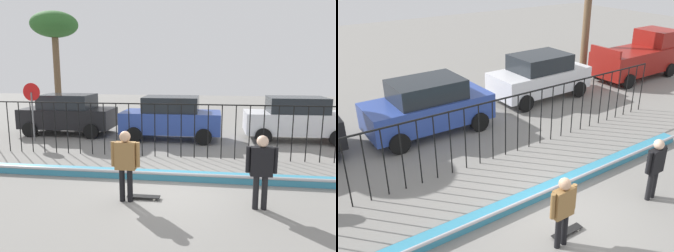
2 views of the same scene
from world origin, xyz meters
TOP-DOWN VIEW (x-y plane):
  - ground_plane at (0.00, 0.00)m, footprint 60.00×60.00m
  - bowl_coping_ledge at (0.00, 0.84)m, footprint 11.00×0.40m
  - perimeter_fence at (0.00, 3.20)m, footprint 14.04×0.04m
  - skateboarder at (-0.91, -0.82)m, footprint 0.69×0.26m
  - skateboard at (-0.53, -0.63)m, footprint 0.80×0.20m
  - camera_operator at (2.16, -0.85)m, footprint 0.68×0.26m
  - parked_car_blue at (-0.73, 6.13)m, footprint 4.30×2.12m
  - parked_car_white at (4.64, 6.61)m, footprint 4.30×2.12m
  - pickup_truck at (10.63, 6.11)m, footprint 4.70×2.12m

SIDE VIEW (x-z plane):
  - ground_plane at x=0.00m, z-range 0.00..0.00m
  - skateboard at x=-0.53m, z-range 0.02..0.10m
  - bowl_coping_ledge at x=0.00m, z-range -0.01..0.25m
  - parked_car_blue at x=-0.73m, z-range 0.02..1.92m
  - parked_car_white at x=4.64m, z-range 0.02..1.92m
  - camera_operator at x=2.16m, z-range 0.17..1.85m
  - skateboarder at x=-0.91m, z-range 0.17..1.87m
  - pickup_truck at x=10.63m, z-range -0.08..2.16m
  - perimeter_fence at x=0.00m, z-range 0.21..2.12m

